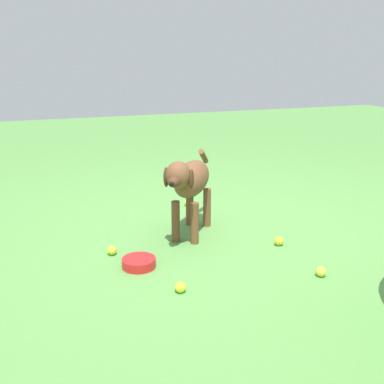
{
  "coord_description": "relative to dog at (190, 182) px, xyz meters",
  "views": [
    {
      "loc": [
        2.99,
        -1.35,
        1.34
      ],
      "look_at": [
        -0.2,
        -0.2,
        0.33
      ],
      "focal_mm": 44.52,
      "sensor_mm": 36.0,
      "label": 1
    }
  ],
  "objects": [
    {
      "name": "ground",
      "position": [
        0.16,
        0.23,
        -0.42
      ],
      "size": [
        14.0,
        14.0,
        0.0
      ],
      "primitive_type": "plane",
      "color": "#548C42"
    },
    {
      "name": "water_bowl",
      "position": [
        0.4,
        -0.49,
        -0.39
      ],
      "size": [
        0.22,
        0.22,
        0.06
      ],
      "primitive_type": "cylinder",
      "color": "red",
      "rests_on": "ground"
    },
    {
      "name": "tennis_ball_4",
      "position": [
        0.15,
        -0.62,
        -0.39
      ],
      "size": [
        0.07,
        0.07,
        0.07
      ],
      "primitive_type": "sphere",
      "color": "#C7D831",
      "rests_on": "ground"
    },
    {
      "name": "tennis_ball_1",
      "position": [
        -0.68,
        0.22,
        -0.39
      ],
      "size": [
        0.07,
        0.07,
        0.07
      ],
      "primitive_type": "sphere",
      "color": "yellow",
      "rests_on": "ground"
    },
    {
      "name": "tennis_ball_3",
      "position": [
        0.91,
        0.54,
        -0.39
      ],
      "size": [
        0.07,
        0.07,
        0.07
      ],
      "primitive_type": "sphere",
      "color": "#CFE43D",
      "rests_on": "ground"
    },
    {
      "name": "tennis_ball_0",
      "position": [
        0.8,
        -0.34,
        -0.39
      ],
      "size": [
        0.07,
        0.07,
        0.07
      ],
      "primitive_type": "sphere",
      "color": "yellow",
      "rests_on": "ground"
    },
    {
      "name": "dog",
      "position": [
        0.0,
        0.0,
        0.0
      ],
      "size": [
        0.8,
        0.59,
        0.64
      ],
      "rotation": [
        0.0,
        0.0,
        5.66
      ],
      "color": "brown",
      "rests_on": "ground"
    },
    {
      "name": "tennis_ball_2",
      "position": [
        0.39,
        0.54,
        -0.39
      ],
      "size": [
        0.07,
        0.07,
        0.07
      ],
      "primitive_type": "sphere",
      "color": "#CCD62B",
      "rests_on": "ground"
    }
  ]
}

